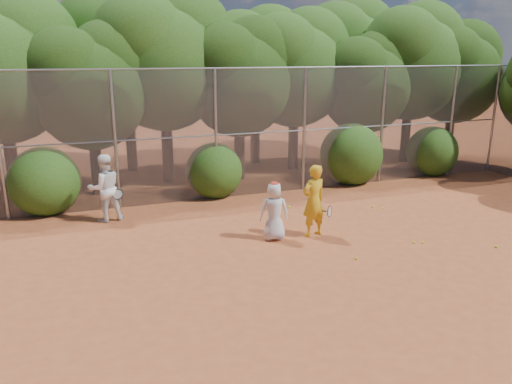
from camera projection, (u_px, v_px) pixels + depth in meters
name	position (u px, v px, depth m)	size (l,w,h in m)	color
ground	(340.00, 266.00, 10.75)	(80.00, 80.00, 0.00)	#9C4623
fence_back	(243.00, 132.00, 15.57)	(20.05, 0.09, 4.03)	gray
tree_1	(1.00, 62.00, 14.99)	(4.64, 4.03, 6.35)	black
tree_2	(91.00, 82.00, 15.35)	(3.99, 3.47, 5.47)	black
tree_3	(164.00, 54.00, 16.90)	(4.89, 4.26, 6.70)	black
tree_4	(240.00, 73.00, 17.36)	(4.19, 3.64, 5.73)	black
tree_5	(296.00, 64.00, 18.86)	(4.51, 3.92, 6.17)	black
tree_6	(366.00, 79.00, 18.95)	(3.86, 3.36, 5.29)	black
tree_7	(412.00, 57.00, 20.13)	(4.77, 4.14, 6.53)	black
tree_8	(456.00, 69.00, 20.65)	(4.25, 3.70, 5.82)	black
tree_10	(126.00, 48.00, 18.48)	(5.15, 4.48, 7.06)	black
tree_11	(256.00, 60.00, 19.93)	(4.64, 4.03, 6.35)	black
tree_12	(347.00, 51.00, 21.91)	(5.02, 4.37, 6.88)	black
bush_0	(44.00, 178.00, 14.13)	(2.00, 2.00, 2.00)	#234812
bush_1	(214.00, 168.00, 15.85)	(1.80, 1.80, 1.80)	#234812
bush_2	(351.00, 152.00, 17.49)	(2.20, 2.20, 2.20)	#234812
bush_3	(432.00, 149.00, 18.72)	(1.90, 1.90, 1.90)	#234812
player_yellow	(314.00, 201.00, 12.31)	(0.85, 0.60, 1.82)	gold
player_teen	(274.00, 211.00, 12.09)	(0.81, 0.64, 1.47)	silver
player_white	(105.00, 188.00, 13.42)	(1.02, 0.87, 1.84)	white
ball_0	(414.00, 242.00, 11.99)	(0.07, 0.07, 0.07)	#C9DA27
ball_1	(372.00, 207.00, 14.79)	(0.07, 0.07, 0.07)	#C9DA27
ball_2	(423.00, 242.00, 12.00)	(0.07, 0.07, 0.07)	#C9DA27
ball_3	(496.00, 247.00, 11.73)	(0.07, 0.07, 0.07)	#C9DA27
ball_4	(356.00, 258.00, 11.05)	(0.07, 0.07, 0.07)	#C9DA27
ball_5	(383.00, 208.00, 14.65)	(0.07, 0.07, 0.07)	#C9DA27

